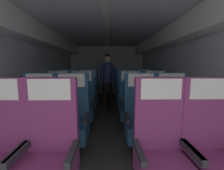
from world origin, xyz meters
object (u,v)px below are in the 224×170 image
seat_b_left_aisle (72,120)px  seat_e_right_window (123,91)px  seat_b_right_aisle (172,119)px  seat_b_right_window (141,119)px  seat_a_right_window (162,152)px  seat_d_right_aisle (145,96)px  flight_attendant (108,75)px  seat_e_right_aisle (138,91)px  seat_c_left_window (58,105)px  seat_b_left_window (39,121)px  seat_c_right_window (131,104)px  seat_e_left_aisle (91,91)px  seat_e_left_window (76,91)px  seat_c_right_aisle (155,104)px  seat_d_left_window (69,97)px  seat_c_left_aisle (82,105)px  seat_a_left_aisle (49,154)px  seat_d_left_aisle (88,96)px  seat_d_right_window (127,96)px  seat_a_right_aisle (211,152)px

seat_b_left_aisle → seat_e_right_window: (1.04, 2.59, 0.00)m
seat_b_right_aisle → seat_b_right_window: 0.47m
seat_a_right_window → seat_d_right_aisle: bearing=79.4°
seat_b_right_aisle → flight_attendant: size_ratio=0.73×
seat_b_right_window → seat_e_right_aisle: size_ratio=1.00×
seat_b_right_aisle → seat_c_left_window: (-2.01, 0.86, 0.00)m
seat_b_left_window → seat_b_left_aisle: 0.48m
seat_b_right_aisle → seat_c_right_window: (-0.49, 0.88, 0.00)m
seat_a_right_window → seat_e_left_aisle: (-1.06, 3.46, 0.00)m
seat_b_right_window → seat_e_left_window: size_ratio=1.00×
seat_b_right_window → seat_c_right_aisle: 0.98m
seat_d_left_window → seat_e_right_window: bearing=29.9°
seat_c_left_aisle → seat_e_left_window: 1.82m
seat_c_right_aisle → seat_e_left_aisle: (-1.54, 1.74, 0.00)m
seat_a_left_aisle → seat_b_right_window: 1.37m
seat_b_right_aisle → seat_b_right_window: (-0.47, 0.00, 0.00)m
seat_e_right_aisle → seat_e_right_window: bearing=178.5°
seat_a_left_aisle → seat_e_right_window: size_ratio=1.00×
seat_d_left_aisle → seat_b_right_aisle: bearing=-49.0°
seat_b_left_window → seat_d_right_window: same height
seat_b_left_window → flight_attendant: flight_attendant is taller
seat_a_right_aisle → seat_a_left_aisle: bearing=179.7°
seat_d_left_window → seat_d_left_aisle: 0.49m
seat_b_right_window → seat_e_right_aisle: same height
seat_a_left_aisle → seat_e_right_aisle: (1.54, 3.45, 0.00)m
seat_d_left_aisle → seat_e_left_aisle: 0.85m
seat_a_left_aisle → seat_d_right_window: size_ratio=1.00×
seat_e_right_aisle → seat_d_left_aisle: bearing=-151.2°
seat_a_left_aisle → seat_c_right_aisle: bearing=48.1°
seat_c_right_window → seat_e_left_window: 2.30m
seat_b_right_window → seat_d_right_aisle: size_ratio=1.00×
seat_e_right_aisle → seat_e_left_aisle: bearing=179.7°
seat_a_right_window → seat_b_left_aisle: same height
seat_a_left_aisle → seat_b_left_aisle: bearing=89.7°
seat_a_right_window → seat_b_right_window: bearing=90.1°
seat_c_left_window → seat_c_left_aisle: same height
seat_b_right_aisle → seat_d_left_aisle: same height
seat_a_left_aisle → seat_d_left_aisle: size_ratio=1.00×
seat_d_left_aisle → seat_e_left_aisle: size_ratio=1.00×
seat_d_right_aisle → seat_e_right_aisle: same height
seat_c_left_window → seat_e_right_aisle: (2.02, 1.72, 0.00)m
seat_b_right_aisle → seat_c_left_window: 2.19m
seat_a_left_aisle → seat_a_right_window: size_ratio=1.00×
seat_c_left_aisle → seat_e_right_window: same height
seat_d_right_window → seat_d_left_window: bearing=179.9°
seat_c_right_window → seat_d_left_window: (-1.51, 0.84, 0.00)m
seat_d_left_window → seat_e_left_window: bearing=89.8°
seat_a_right_window → seat_e_right_window: 3.46m
seat_a_right_aisle → seat_d_right_aisle: size_ratio=1.00×
seat_a_right_aisle → seat_e_left_aisle: 3.78m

